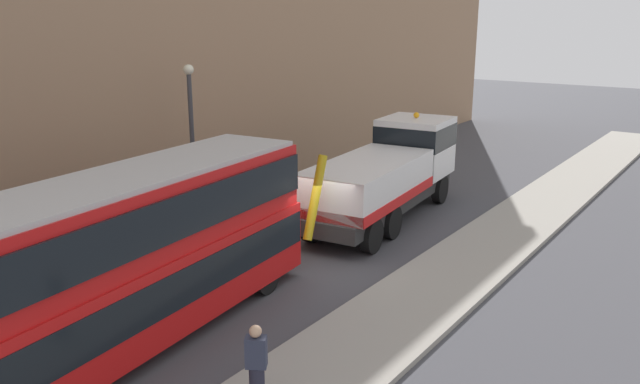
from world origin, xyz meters
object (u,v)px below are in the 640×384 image
recovery_tow_truck (388,172)px  double_decker_bus (127,255)px  pedestrian_onlooker (257,367)px  street_lamp (192,133)px

recovery_tow_truck → double_decker_bus: size_ratio=0.91×
pedestrian_onlooker → double_decker_bus: bearing=53.0°
recovery_tow_truck → pedestrian_onlooker: (-12.39, -4.17, -0.77)m
double_decker_bus → street_lamp: bearing=30.2°
recovery_tow_truck → pedestrian_onlooker: 13.09m
recovery_tow_truck → street_lamp: 7.35m
recovery_tow_truck → double_decker_bus: double_decker_bus is taller
double_decker_bus → recovery_tow_truck: bearing=-5.7°
double_decker_bus → pedestrian_onlooker: size_ratio=6.55×
street_lamp → double_decker_bus: bearing=-143.9°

